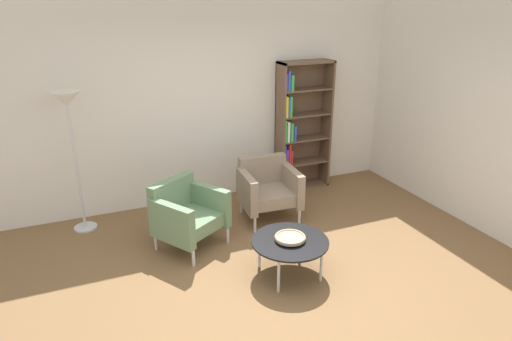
{
  "coord_description": "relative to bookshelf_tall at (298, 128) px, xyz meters",
  "views": [
    {
      "loc": [
        -1.71,
        -3.42,
        2.73
      ],
      "look_at": [
        0.07,
        0.84,
        0.95
      ],
      "focal_mm": 31.54,
      "sensor_mm": 36.0,
      "label": 1
    }
  ],
  "objects": [
    {
      "name": "armchair_near_window",
      "position": [
        -1.99,
        -1.08,
        -0.52
      ],
      "size": [
        0.94,
        0.92,
        0.78
      ],
      "rotation": [
        0.0,
        0.0,
        0.56
      ],
      "color": "slate",
      "rests_on": "ground_plane"
    },
    {
      "name": "plaster_back_panel",
      "position": [
        -1.33,
        0.21,
        0.51
      ],
      "size": [
        6.4,
        0.12,
        2.9
      ],
      "primitive_type": "cube",
      "color": "silver",
      "rests_on": "ground_plane"
    },
    {
      "name": "floor_lamp_torchiere",
      "position": [
        -3.09,
        -0.18,
        0.51
      ],
      "size": [
        0.32,
        0.32,
        1.74
      ],
      "color": "silver",
      "rests_on": "ground_plane"
    },
    {
      "name": "plaster_right_partition",
      "position": [
        1.53,
        -1.65,
        0.51
      ],
      "size": [
        0.12,
        5.2,
        2.9
      ],
      "primitive_type": "cube",
      "color": "silver",
      "rests_on": "ground_plane"
    },
    {
      "name": "coffee_table_low",
      "position": [
        -1.16,
        -2.07,
        -0.57
      ],
      "size": [
        0.8,
        0.8,
        0.4
      ],
      "color": "black",
      "rests_on": "ground_plane"
    },
    {
      "name": "ground_plane",
      "position": [
        -1.33,
        -2.25,
        -0.94
      ],
      "size": [
        8.32,
        8.32,
        0.0
      ],
      "primitive_type": "plane",
      "color": "brown"
    },
    {
      "name": "armchair_corner_red",
      "position": [
        -0.83,
        -0.76,
        -0.52
      ],
      "size": [
        0.76,
        0.7,
        0.78
      ],
      "rotation": [
        0.0,
        0.0,
        -0.07
      ],
      "color": "gray",
      "rests_on": "ground_plane"
    },
    {
      "name": "bookshelf_tall",
      "position": [
        0.0,
        0.0,
        0.0
      ],
      "size": [
        0.8,
        0.3,
        1.9
      ],
      "color": "brown",
      "rests_on": "ground_plane"
    },
    {
      "name": "decorative_bowl",
      "position": [
        -1.16,
        -2.07,
        -0.5
      ],
      "size": [
        0.32,
        0.32,
        0.05
      ],
      "color": "tan",
      "rests_on": "coffee_table_low"
    }
  ]
}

